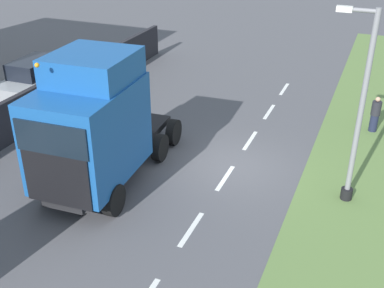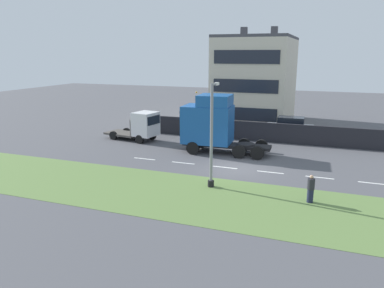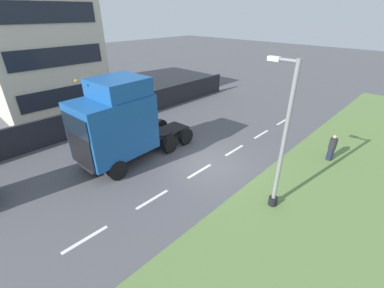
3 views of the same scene
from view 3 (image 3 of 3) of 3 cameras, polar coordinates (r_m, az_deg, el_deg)
The scene contains 9 objects.
ground_plane at distance 14.41m, azimuth 4.10°, elevation -4.61°, with size 120.00×120.00×0.00m, color #515156.
grass_verge at distance 12.31m, azimuth 26.74°, elevation -14.43°, with size 7.00×44.00×0.01m.
lane_markings at distance 14.88m, azimuth 5.84°, elevation -3.55°, with size 0.16×17.80×0.00m.
boundary_wall at distance 20.35m, azimuth -15.74°, elevation 7.07°, with size 0.25×24.00×1.78m.
building_block at distance 27.21m, azimuth -32.48°, elevation 17.69°, with size 12.05×7.72×10.83m.
lorry_cab at distance 14.11m, azimuth -16.05°, elevation 4.42°, with size 2.99×7.23×4.84m.
parked_car at distance 22.87m, azimuth -13.04°, elevation 10.00°, with size 1.94×4.34×2.14m.
lamp_post at distance 10.72m, azimuth 19.14°, elevation -1.01°, with size 1.31×0.38×6.24m.
pedestrian at distance 16.48m, azimuth 28.64°, elevation -0.81°, with size 0.39×0.39×1.56m.
Camera 3 is at (-7.67, 9.50, 7.64)m, focal length 24.00 mm.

